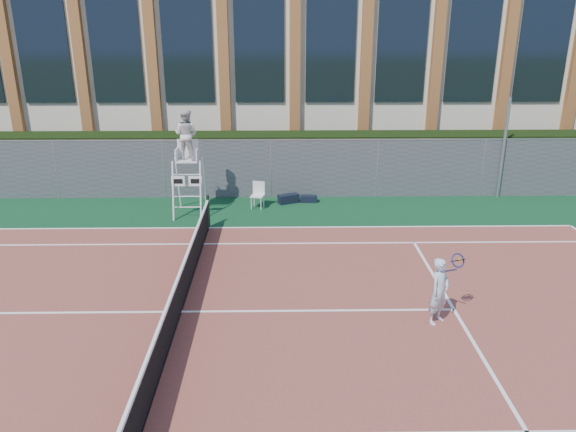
{
  "coord_description": "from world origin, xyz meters",
  "views": [
    {
      "loc": [
        2.32,
        -11.58,
        6.54
      ],
      "look_at": [
        2.55,
        3.0,
        1.31
      ],
      "focal_mm": 35.0,
      "sensor_mm": 36.0,
      "label": 1
    }
  ],
  "objects_px": {
    "steel_pole": "(504,149)",
    "plastic_chair": "(258,193)",
    "umpire_chair": "(186,137)",
    "tennis_player": "(439,291)"
  },
  "relations": [
    {
      "from": "steel_pole",
      "to": "umpire_chair",
      "type": "distance_m",
      "value": 11.59
    },
    {
      "from": "plastic_chair",
      "to": "tennis_player",
      "type": "relative_size",
      "value": 0.6
    },
    {
      "from": "plastic_chair",
      "to": "steel_pole",
      "type": "bearing_deg",
      "value": 6.97
    },
    {
      "from": "steel_pole",
      "to": "plastic_chair",
      "type": "height_order",
      "value": "steel_pole"
    },
    {
      "from": "umpire_chair",
      "to": "tennis_player",
      "type": "xyz_separation_m",
      "value": [
        6.64,
        -7.59,
        -1.87
      ]
    },
    {
      "from": "steel_pole",
      "to": "plastic_chair",
      "type": "distance_m",
      "value": 9.25
    },
    {
      "from": "umpire_chair",
      "to": "plastic_chair",
      "type": "height_order",
      "value": "umpire_chair"
    },
    {
      "from": "umpire_chair",
      "to": "tennis_player",
      "type": "relative_size",
      "value": 2.34
    },
    {
      "from": "umpire_chair",
      "to": "tennis_player",
      "type": "distance_m",
      "value": 10.26
    },
    {
      "from": "steel_pole",
      "to": "umpire_chair",
      "type": "height_order",
      "value": "steel_pole"
    }
  ]
}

